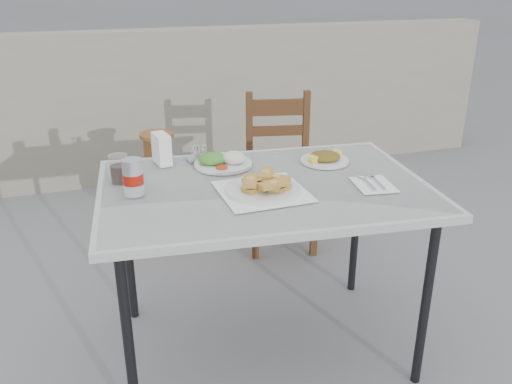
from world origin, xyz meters
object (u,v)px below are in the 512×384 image
object	(u,v)px
salad_chopped_plate	(325,158)
terracotta_urn	(161,190)
soda_can	(133,177)
napkin_holder	(162,149)
cafe_table	(264,197)
pide_plate	(263,185)
chair	(280,169)
salad_rice_plate	(222,161)
cola_glass	(119,170)
condiment_caddy	(198,155)

from	to	relation	value
salad_chopped_plate	terracotta_urn	xyz separation A→B (m)	(-0.62, 1.09, -0.51)
soda_can	napkin_holder	size ratio (longest dim) A/B	1.05
terracotta_urn	salad_chopped_plate	bearing A→B (deg)	-60.22
cafe_table	pide_plate	size ratio (longest dim) A/B	4.11
pide_plate	soda_can	world-z (taller)	soda_can
napkin_holder	chair	xyz separation A→B (m)	(0.80, 0.60, -0.40)
salad_rice_plate	salad_chopped_plate	world-z (taller)	salad_rice_plate
cafe_table	soda_can	size ratio (longest dim) A/B	9.80
chair	terracotta_urn	bearing A→B (deg)	169.95
cafe_table	cola_glass	bearing A→B (deg)	159.42
terracotta_urn	napkin_holder	bearing A→B (deg)	-95.77
cola_glass	condiment_caddy	world-z (taller)	cola_glass
terracotta_urn	soda_can	bearing A→B (deg)	-101.62
salad_chopped_plate	napkin_holder	bearing A→B (deg)	164.10
chair	terracotta_urn	world-z (taller)	chair
salad_rice_plate	cola_glass	bearing A→B (deg)	-173.08
napkin_holder	condiment_caddy	xyz separation A→B (m)	(0.17, 0.00, -0.05)
pide_plate	condiment_caddy	distance (m)	0.49
salad_rice_plate	cafe_table	bearing A→B (deg)	-67.90
terracotta_urn	chair	bearing A→B (deg)	-21.66
soda_can	terracotta_urn	size ratio (longest dim) A/B	0.21
condiment_caddy	cafe_table	bearing A→B (deg)	-62.91
salad_rice_plate	salad_chopped_plate	xyz separation A→B (m)	(0.46, -0.09, -0.01)
cafe_table	salad_rice_plate	bearing A→B (deg)	112.10
cafe_table	soda_can	world-z (taller)	soda_can
cola_glass	terracotta_urn	bearing A→B (deg)	74.44
pide_plate	cola_glass	size ratio (longest dim) A/B	3.03
condiment_caddy	terracotta_urn	xyz separation A→B (m)	(-0.08, 0.88, -0.52)
soda_can	cola_glass	bearing A→B (deg)	104.64
salad_rice_plate	salad_chopped_plate	distance (m)	0.47
chair	pide_plate	bearing A→B (deg)	-102.32
pide_plate	condiment_caddy	world-z (taller)	condiment_caddy
salad_rice_plate	terracotta_urn	size ratio (longest dim) A/B	0.37
salad_chopped_plate	cola_glass	xyz separation A→B (m)	(-0.92, 0.04, 0.03)
cafe_table	terracotta_urn	distance (m)	1.36
cafe_table	napkin_holder	world-z (taller)	napkin_holder
salad_rice_plate	soda_can	distance (m)	0.47
salad_chopped_plate	condiment_caddy	distance (m)	0.58
soda_can	chair	size ratio (longest dim) A/B	0.15
cafe_table	soda_can	xyz separation A→B (m)	(-0.52, 0.05, 0.13)
cola_glass	napkin_holder	bearing A→B (deg)	39.26
cola_glass	condiment_caddy	size ratio (longest dim) A/B	1.06
salad_rice_plate	terracotta_urn	world-z (taller)	salad_rice_plate
salad_chopped_plate	cola_glass	bearing A→B (deg)	177.70
pide_plate	chair	bearing A→B (deg)	66.07
pide_plate	cola_glass	xyz separation A→B (m)	(-0.53, 0.29, 0.02)
pide_plate	terracotta_urn	distance (m)	1.46
soda_can	cola_glass	size ratio (longest dim) A/B	1.27
salad_rice_plate	cola_glass	world-z (taller)	cola_glass
cola_glass	terracotta_urn	size ratio (longest dim) A/B	0.16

